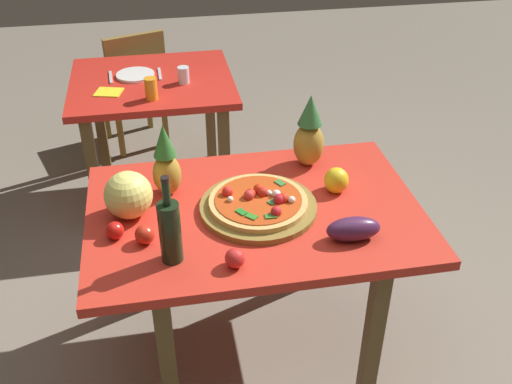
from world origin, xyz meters
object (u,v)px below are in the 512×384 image
Objects in this scene: drinking_glass_juice at (151,89)px; tomato_by_bottle at (235,258)px; background_table at (153,98)px; pizza_board at (258,207)px; dinner_plate at (135,75)px; knife_utensil at (160,74)px; melon at (128,195)px; tomato_beside_pepper at (145,235)px; fork_utensil at (111,77)px; pineapple_right at (309,134)px; eggplant at (353,229)px; display_table at (255,228)px; pineapple_left at (166,164)px; tomato_at_corner at (115,231)px; napkin_folded at (109,92)px; drinking_glass_water at (183,75)px; wine_bottle at (170,230)px; pizza at (259,201)px; bell_pepper at (336,180)px; dining_chair at (134,83)px.

tomato_by_bottle is at bearing -80.78° from drinking_glass_juice.
pizza_board is at bearing -75.18° from background_table.
knife_utensil is (0.14, 0.00, -0.00)m from dinner_plate.
melon reaches higher than background_table.
background_table is 12.84× the size of tomato_beside_pepper.
melon is at bearing 173.64° from pizza_board.
pineapple_right is at bearing -56.03° from fork_utensil.
eggplant is at bearing -63.51° from drinking_glass_juice.
tomato_beside_pepper reaches higher than display_table.
pineapple_right reaches higher than display_table.
pineapple_left is 0.35m from tomato_at_corner.
dinner_plate reaches higher than napkin_folded.
drinking_glass_water is (0.30, 1.24, -0.05)m from melon.
pineapple_left is 1.71× the size of fork_utensil.
napkin_folded is at bearing 99.73° from wine_bottle.
wine_bottle reaches higher than tomato_at_corner.
eggplant reaches higher than display_table.
drinking_glass_water is 0.42× the size of dinner_plate.
fork_utensil is (-0.58, 1.44, 0.09)m from display_table.
bell_pepper reaches higher than pizza.
fork_utensil is at bearing 124.16° from bell_pepper.
wine_bottle is 1.35m from drinking_glass_juice.
wine_bottle reaches higher than pineapple_left.
melon is 1.06m from drinking_glass_juice.
wine_bottle reaches higher than pineapple_right.
display_table is at bearing -72.98° from dinner_plate.
drinking_glass_juice is (-0.03, 0.93, -0.08)m from pineapple_left.
pizza is at bearing 84.59° from dining_chair.
drinking_glass_water reaches higher than pizza.
tomato_at_corner is 0.93× the size of tomato_by_bottle.
dining_chair is (-0.12, 0.64, -0.16)m from background_table.
napkin_folded is at bearing -149.10° from background_table.
pineapple_left reaches higher than napkin_folded.
melon reaches higher than dining_chair.
tomato_by_bottle is 1.77m from knife_utensil.
pizza is 1.14× the size of wine_bottle.
dinner_plate is at bearing 151.39° from drinking_glass_water.
knife_utensil is 0.35m from napkin_folded.
dining_chair reaches higher than tomato_beside_pepper.
pizza is 1.25× the size of pineapple_left.
dining_chair is at bearing 81.90° from napkin_folded.
drinking_glass_water is (0.18, -0.08, 0.16)m from background_table.
display_table is at bearing -134.27° from pineapple_right.
tomato_beside_pepper is at bearing -95.20° from knife_utensil.
pineapple_right is 1.04m from drinking_glass_juice.
pineapple_left is 1.09m from napkin_folded.
bell_pepper reaches higher than display_table.
tomato_at_corner is (-0.54, -0.08, 0.02)m from pizza_board.
napkin_folded is (-0.88, 0.93, -0.14)m from pineapple_right.
bell_pepper is (0.67, -0.11, -0.09)m from pineapple_left.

